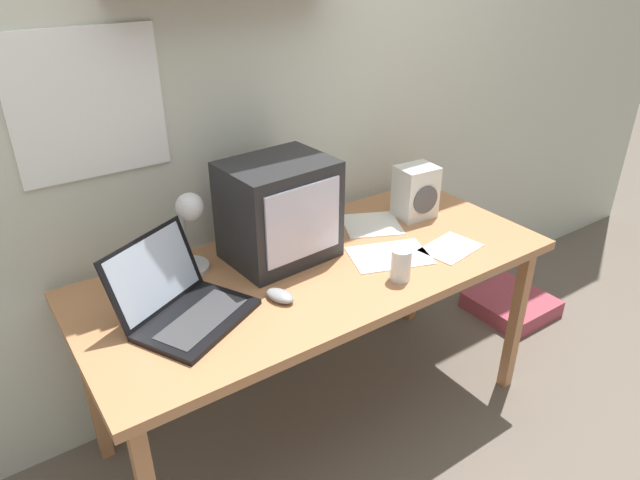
# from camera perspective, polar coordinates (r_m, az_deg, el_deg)

# --- Properties ---
(ground_plane) EXTENTS (12.00, 12.00, 0.00)m
(ground_plane) POSITION_cam_1_polar(r_m,az_deg,el_deg) (2.47, 0.00, -17.17)
(ground_plane) COLOR #675B50
(back_wall) EXTENTS (5.60, 0.24, 2.60)m
(back_wall) POSITION_cam_1_polar(r_m,az_deg,el_deg) (2.16, -6.92, 15.94)
(back_wall) COLOR beige
(back_wall) RESTS_ON ground_plane
(corner_desk) EXTENTS (1.69, 0.74, 0.73)m
(corner_desk) POSITION_cam_1_polar(r_m,az_deg,el_deg) (2.05, 0.00, -3.92)
(corner_desk) COLOR #B5784C
(corner_desk) RESTS_ON ground_plane
(crt_monitor) EXTENTS (0.39, 0.31, 0.36)m
(crt_monitor) POSITION_cam_1_polar(r_m,az_deg,el_deg) (2.00, -4.12, 2.94)
(crt_monitor) COLOR #232326
(crt_monitor) RESTS_ON corner_desk
(laptop) EXTENTS (0.45, 0.43, 0.24)m
(laptop) POSITION_cam_1_polar(r_m,az_deg,el_deg) (1.78, -13.98, -5.74)
(laptop) COLOR black
(laptop) RESTS_ON corner_desk
(desk_lamp) EXTENTS (0.15, 0.18, 0.30)m
(desk_lamp) POSITION_cam_1_polar(r_m,az_deg,el_deg) (1.94, -12.97, 1.39)
(desk_lamp) COLOR silver
(desk_lamp) RESTS_ON corner_desk
(juice_glass) EXTENTS (0.07, 0.07, 0.11)m
(juice_glass) POSITION_cam_1_polar(r_m,az_deg,el_deg) (1.93, 8.07, -2.59)
(juice_glass) COLOR white
(juice_glass) RESTS_ON corner_desk
(space_heater) EXTENTS (0.17, 0.14, 0.22)m
(space_heater) POSITION_cam_1_polar(r_m,az_deg,el_deg) (2.37, 9.54, 4.76)
(space_heater) COLOR silver
(space_heater) RESTS_ON corner_desk
(computer_mouse) EXTENTS (0.09, 0.12, 0.03)m
(computer_mouse) POSITION_cam_1_polar(r_m,az_deg,el_deg) (1.83, -4.02, -5.58)
(computer_mouse) COLOR gray
(computer_mouse) RESTS_ON corner_desk
(printed_handout) EXTENTS (0.24, 0.19, 0.00)m
(printed_handout) POSITION_cam_1_polar(r_m,az_deg,el_deg) (2.18, 12.93, -0.78)
(printed_handout) COLOR silver
(printed_handout) RESTS_ON corner_desk
(open_notebook) EXTENTS (0.33, 0.28, 0.00)m
(open_notebook) POSITION_cam_1_polar(r_m,az_deg,el_deg) (2.09, 6.97, -1.56)
(open_notebook) COLOR white
(open_notebook) RESTS_ON corner_desk
(loose_paper_near_laptop) EXTENTS (0.29, 0.29, 0.00)m
(loose_paper_near_laptop) POSITION_cam_1_polar(r_m,az_deg,el_deg) (2.31, 5.18, 1.56)
(loose_paper_near_laptop) COLOR white
(loose_paper_near_laptop) RESTS_ON corner_desk
(floor_cushion) EXTENTS (0.38, 0.38, 0.09)m
(floor_cushion) POSITION_cam_1_polar(r_m,az_deg,el_deg) (3.19, 18.54, -6.10)
(floor_cushion) COLOR #A74251
(floor_cushion) RESTS_ON ground_plane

